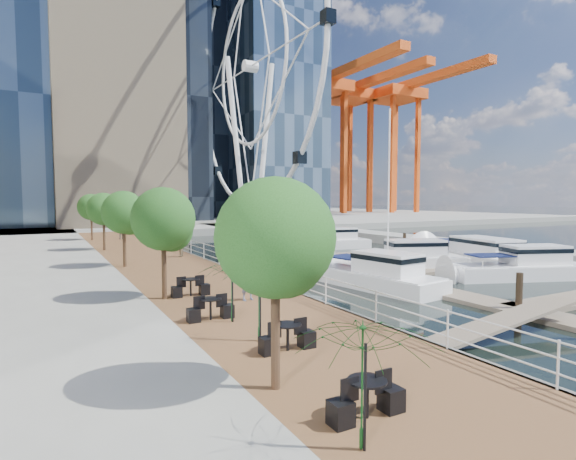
{
  "coord_description": "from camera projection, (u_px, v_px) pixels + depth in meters",
  "views": [
    {
      "loc": [
        -15.74,
        -14.45,
        5.12
      ],
      "look_at": [
        -1.11,
        12.13,
        3.0
      ],
      "focal_mm": 28.0,
      "sensor_mm": 36.0,
      "label": 1
    }
  ],
  "objects": [
    {
      "name": "cafe_tables",
      "position": [
        245.0,
        322.0,
        13.71
      ],
      "size": [
        2.5,
        13.7,
        0.74
      ],
      "color": "black",
      "rests_on": "ground"
    },
    {
      "name": "land_far",
      "position": [
        115.0,
        218.0,
        109.67
      ],
      "size": [
        200.0,
        114.0,
        1.0
      ],
      "primitive_type": "cube",
      "color": "gray",
      "rests_on": "ground"
    },
    {
      "name": "port_cranes",
      "position": [
        354.0,
        149.0,
        135.32
      ],
      "size": [
        40.0,
        52.0,
        38.0
      ],
      "color": "#D84C14",
      "rests_on": "ground"
    },
    {
      "name": "seawall",
      "position": [
        205.0,
        266.0,
        30.75
      ],
      "size": [
        0.25,
        60.0,
        1.0
      ],
      "primitive_type": "cube",
      "color": "#595954",
      "rests_on": "ground"
    },
    {
      "name": "ground",
      "position": [
        437.0,
        311.0,
        20.56
      ],
      "size": [
        520.0,
        520.0,
        0.0
      ],
      "primitive_type": "plane",
      "color": "black",
      "rests_on": "ground"
    },
    {
      "name": "pedestrian_far",
      "position": [
        121.0,
        231.0,
        45.46
      ],
      "size": [
        0.97,
        0.44,
        1.63
      ],
      "primitive_type": "imported",
      "rotation": [
        0.0,
        0.0,
        3.1
      ],
      "color": "#363A44",
      "rests_on": "boardwalk"
    },
    {
      "name": "boardwalk",
      "position": [
        161.0,
        270.0,
        29.31
      ],
      "size": [
        6.0,
        60.0,
        1.0
      ],
      "primitive_type": "cube",
      "color": "brown",
      "rests_on": "ground"
    },
    {
      "name": "moored_yachts",
      "position": [
        403.0,
        268.0,
        33.02
      ],
      "size": [
        18.43,
        34.79,
        11.5
      ],
      "color": "silver",
      "rests_on": "ground"
    },
    {
      "name": "pier",
      "position": [
        251.0,
        227.0,
        72.7
      ],
      "size": [
        14.0,
        12.0,
        1.0
      ],
      "primitive_type": "cube",
      "color": "gray",
      "rests_on": "ground"
    },
    {
      "name": "railing",
      "position": [
        204.0,
        251.0,
        30.63
      ],
      "size": [
        0.1,
        60.0,
        1.05
      ],
      "primitive_type": null,
      "color": "white",
      "rests_on": "boardwalk"
    },
    {
      "name": "ferris_wheel",
      "position": [
        250.0,
        67.0,
        70.93
      ],
      "size": [
        5.8,
        45.6,
        47.8
      ],
      "color": "white",
      "rests_on": "ground"
    },
    {
      "name": "pedestrian_near",
      "position": [
        248.0,
        278.0,
        18.16
      ],
      "size": [
        0.74,
        0.55,
        1.84
      ],
      "primitive_type": "imported",
      "rotation": [
        0.0,
        0.0,
        0.17
      ],
      "color": "#51556C",
      "rests_on": "boardwalk"
    },
    {
      "name": "yacht_foreground",
      "position": [
        519.0,
        279.0,
        28.75
      ],
      "size": [
        10.14,
        5.96,
        2.15
      ],
      "primitive_type": null,
      "rotation": [
        0.0,
        0.0,
        1.21
      ],
      "color": "white",
      "rests_on": "ground"
    },
    {
      "name": "breakwater",
      "position": [
        426.0,
        242.0,
        47.62
      ],
      "size": [
        4.0,
        60.0,
        1.0
      ],
      "primitive_type": "cube",
      "color": "gray",
      "rests_on": "ground"
    },
    {
      "name": "pedestrian_mid",
      "position": [
        179.0,
        246.0,
        31.8
      ],
      "size": [
        0.85,
        0.9,
        1.48
      ],
      "primitive_type": "imported",
      "rotation": [
        0.0,
        0.0,
        -2.11
      ],
      "color": "gray",
      "rests_on": "boardwalk"
    },
    {
      "name": "floating_docks",
      "position": [
        410.0,
        262.0,
        33.08
      ],
      "size": [
        16.0,
        34.0,
        2.6
      ],
      "color": "#6D6051",
      "rests_on": "ground"
    },
    {
      "name": "cafe_seating",
      "position": [
        271.0,
        314.0,
        11.69
      ],
      "size": [
        3.81,
        10.97,
        2.42
      ],
      "color": "#103B13",
      "rests_on": "ground"
    },
    {
      "name": "street_trees",
      "position": [
        124.0,
        213.0,
        27.01
      ],
      "size": [
        2.6,
        42.6,
        4.6
      ],
      "color": "#3F2B1C",
      "rests_on": "ground"
    }
  ]
}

